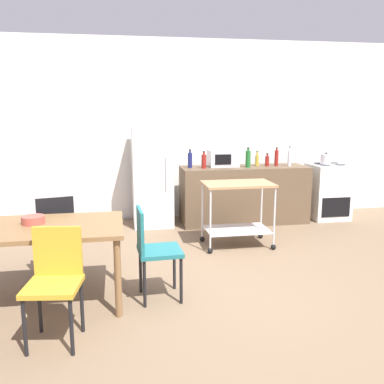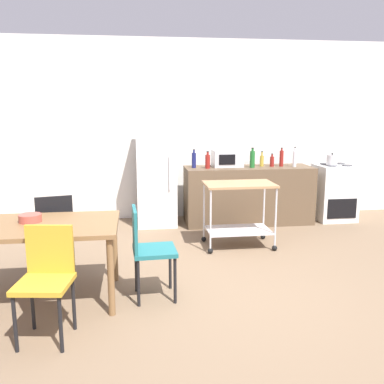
{
  "view_description": "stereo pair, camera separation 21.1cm",
  "coord_description": "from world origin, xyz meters",
  "px_view_note": "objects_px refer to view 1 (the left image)",
  "views": [
    {
      "loc": [
        -1.09,
        -3.78,
        1.79
      ],
      "look_at": [
        -0.19,
        1.2,
        0.8
      ],
      "focal_mm": 39.7,
      "sensor_mm": 36.0,
      "label": 1
    },
    {
      "loc": [
        -0.88,
        -3.82,
        1.79
      ],
      "look_at": [
        -0.19,
        1.2,
        0.8
      ],
      "focal_mm": 39.7,
      "sensor_mm": 36.0,
      "label": 2
    }
  ],
  "objects_px": {
    "chair_teal": "(153,247)",
    "bottle_wine": "(267,161)",
    "chair_mustard": "(55,277)",
    "chair_black": "(55,229)",
    "stove_oven": "(328,191)",
    "bottle_sparkling_water": "(190,160)",
    "bottle_soy_sauce": "(248,159)",
    "fruit_bowl": "(33,220)",
    "bottle_vinegar": "(204,161)",
    "bottle_sesame_oil": "(257,160)",
    "bottle_hot_sauce": "(289,158)",
    "kitchen_cart": "(238,204)",
    "bottle_olive_oil": "(276,158)",
    "kettle": "(326,159)",
    "refrigerator": "(152,176)",
    "microwave": "(223,158)",
    "dining_table": "(40,234)"
  },
  "relations": [
    {
      "from": "microwave",
      "to": "bottle_olive_oil",
      "type": "distance_m",
      "value": 0.86
    },
    {
      "from": "kitchen_cart",
      "to": "bottle_soy_sauce",
      "type": "height_order",
      "value": "bottle_soy_sauce"
    },
    {
      "from": "chair_black",
      "to": "bottle_vinegar",
      "type": "distance_m",
      "value": 2.66
    },
    {
      "from": "chair_teal",
      "to": "bottle_sesame_oil",
      "type": "relative_size",
      "value": 3.73
    },
    {
      "from": "bottle_wine",
      "to": "bottle_hot_sauce",
      "type": "height_order",
      "value": "bottle_hot_sauce"
    },
    {
      "from": "chair_teal",
      "to": "kitchen_cart",
      "type": "distance_m",
      "value": 1.88
    },
    {
      "from": "bottle_sparkling_water",
      "to": "bottle_hot_sauce",
      "type": "distance_m",
      "value": 1.59
    },
    {
      "from": "kettle",
      "to": "bottle_soy_sauce",
      "type": "bearing_deg",
      "value": 179.85
    },
    {
      "from": "bottle_sparkling_water",
      "to": "bottle_wine",
      "type": "xyz_separation_m",
      "value": [
        1.24,
        -0.03,
        -0.04
      ]
    },
    {
      "from": "chair_mustard",
      "to": "chair_black",
      "type": "relative_size",
      "value": 1.0
    },
    {
      "from": "bottle_wine",
      "to": "bottle_vinegar",
      "type": "bearing_deg",
      "value": -175.68
    },
    {
      "from": "chair_mustard",
      "to": "bottle_sesame_oil",
      "type": "xyz_separation_m",
      "value": [
        2.71,
        3.21,
        0.47
      ]
    },
    {
      "from": "chair_black",
      "to": "bottle_sparkling_water",
      "type": "height_order",
      "value": "bottle_sparkling_water"
    },
    {
      "from": "chair_mustard",
      "to": "chair_teal",
      "type": "height_order",
      "value": "same"
    },
    {
      "from": "dining_table",
      "to": "chair_teal",
      "type": "distance_m",
      "value": 1.04
    },
    {
      "from": "refrigerator",
      "to": "bottle_wine",
      "type": "xyz_separation_m",
      "value": [
        1.82,
        -0.1,
        0.21
      ]
    },
    {
      "from": "bottle_vinegar",
      "to": "bottle_sparkling_water",
      "type": "bearing_deg",
      "value": 152.03
    },
    {
      "from": "chair_mustard",
      "to": "bottle_vinegar",
      "type": "distance_m",
      "value": 3.61
    },
    {
      "from": "stove_oven",
      "to": "bottle_sesame_oil",
      "type": "height_order",
      "value": "bottle_sesame_oil"
    },
    {
      "from": "bottle_soy_sauce",
      "to": "chair_mustard",
      "type": "bearing_deg",
      "value": -129.19
    },
    {
      "from": "chair_black",
      "to": "fruit_bowl",
      "type": "xyz_separation_m",
      "value": [
        -0.1,
        -0.61,
        0.27
      ]
    },
    {
      "from": "refrigerator",
      "to": "bottle_vinegar",
      "type": "relative_size",
      "value": 5.91
    },
    {
      "from": "refrigerator",
      "to": "kitchen_cart",
      "type": "xyz_separation_m",
      "value": [
        1.01,
        -1.24,
        -0.2
      ]
    },
    {
      "from": "bottle_sparkling_water",
      "to": "kettle",
      "type": "distance_m",
      "value": 2.2
    },
    {
      "from": "chair_mustard",
      "to": "chair_black",
      "type": "bearing_deg",
      "value": 105.71
    },
    {
      "from": "stove_oven",
      "to": "bottle_olive_oil",
      "type": "distance_m",
      "value": 1.09
    },
    {
      "from": "microwave",
      "to": "bottle_soy_sauce",
      "type": "bearing_deg",
      "value": -25.19
    },
    {
      "from": "chair_mustard",
      "to": "fruit_bowl",
      "type": "bearing_deg",
      "value": 118.29
    },
    {
      "from": "bottle_soy_sauce",
      "to": "chair_black",
      "type": "bearing_deg",
      "value": -147.61
    },
    {
      "from": "chair_mustard",
      "to": "bottle_sesame_oil",
      "type": "relative_size",
      "value": 3.73
    },
    {
      "from": "bottle_vinegar",
      "to": "dining_table",
      "type": "bearing_deg",
      "value": -130.16
    },
    {
      "from": "bottle_vinegar",
      "to": "kettle",
      "type": "distance_m",
      "value": 2.0
    },
    {
      "from": "chair_teal",
      "to": "bottle_olive_oil",
      "type": "distance_m",
      "value": 3.41
    },
    {
      "from": "bottle_wine",
      "to": "stove_oven",
      "type": "bearing_deg",
      "value": 1.04
    },
    {
      "from": "chair_mustard",
      "to": "bottle_wine",
      "type": "distance_m",
      "value": 4.28
    },
    {
      "from": "chair_black",
      "to": "bottle_hot_sauce",
      "type": "height_order",
      "value": "bottle_hot_sauce"
    },
    {
      "from": "chair_mustard",
      "to": "refrigerator",
      "type": "height_order",
      "value": "refrigerator"
    },
    {
      "from": "chair_teal",
      "to": "bottle_vinegar",
      "type": "relative_size",
      "value": 3.39
    },
    {
      "from": "chair_teal",
      "to": "bottle_wine",
      "type": "bearing_deg",
      "value": -41.54
    },
    {
      "from": "microwave",
      "to": "kettle",
      "type": "xyz_separation_m",
      "value": [
        1.66,
        -0.17,
        -0.03
      ]
    },
    {
      "from": "bottle_olive_oil",
      "to": "kettle",
      "type": "xyz_separation_m",
      "value": [
        0.81,
        -0.08,
        -0.03
      ]
    },
    {
      "from": "dining_table",
      "to": "chair_mustard",
      "type": "distance_m",
      "value": 0.73
    },
    {
      "from": "bottle_soy_sauce",
      "to": "fruit_bowl",
      "type": "height_order",
      "value": "bottle_soy_sauce"
    },
    {
      "from": "chair_teal",
      "to": "fruit_bowl",
      "type": "xyz_separation_m",
      "value": [
        -1.09,
        0.17,
        0.27
      ]
    },
    {
      "from": "dining_table",
      "to": "chair_teal",
      "type": "xyz_separation_m",
      "value": [
        1.02,
        -0.08,
        -0.15
      ]
    },
    {
      "from": "stove_oven",
      "to": "bottle_hot_sauce",
      "type": "bearing_deg",
      "value": -172.93
    },
    {
      "from": "chair_black",
      "to": "kitchen_cart",
      "type": "relative_size",
      "value": 0.98
    },
    {
      "from": "stove_oven",
      "to": "bottle_sparkling_water",
      "type": "xyz_separation_m",
      "value": [
        -2.32,
        0.01,
        0.57
      ]
    },
    {
      "from": "stove_oven",
      "to": "microwave",
      "type": "xyz_separation_m",
      "value": [
        -1.78,
        0.07,
        0.58
      ]
    },
    {
      "from": "bottle_hot_sauce",
      "to": "kettle",
      "type": "bearing_deg",
      "value": -0.67
    }
  ]
}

